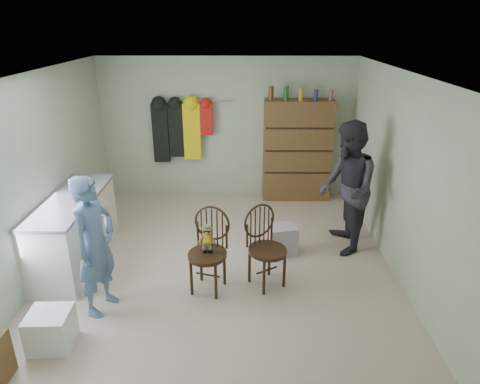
{
  "coord_description": "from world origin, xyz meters",
  "views": [
    {
      "loc": [
        0.3,
        -5.03,
        3.07
      ],
      "look_at": [
        0.25,
        0.2,
        0.95
      ],
      "focal_mm": 32.0,
      "sensor_mm": 36.0,
      "label": 1
    }
  ],
  "objects_px": {
    "chair_front": "(209,245)",
    "chair_far": "(265,243)",
    "counter": "(74,230)",
    "dresser": "(297,150)"
  },
  "relations": [
    {
      "from": "chair_front",
      "to": "chair_far",
      "type": "height_order",
      "value": "chair_front"
    },
    {
      "from": "chair_front",
      "to": "counter",
      "type": "bearing_deg",
      "value": 178.41
    },
    {
      "from": "counter",
      "to": "chair_front",
      "type": "distance_m",
      "value": 1.93
    },
    {
      "from": "counter",
      "to": "chair_far",
      "type": "distance_m",
      "value": 2.55
    },
    {
      "from": "chair_front",
      "to": "dresser",
      "type": "xyz_separation_m",
      "value": [
        1.36,
        2.88,
        0.33
      ]
    },
    {
      "from": "chair_front",
      "to": "chair_far",
      "type": "xyz_separation_m",
      "value": [
        0.67,
        0.11,
        -0.03
      ]
    },
    {
      "from": "dresser",
      "to": "counter",
      "type": "bearing_deg",
      "value": -144.3
    },
    {
      "from": "chair_front",
      "to": "dresser",
      "type": "distance_m",
      "value": 3.2
    },
    {
      "from": "dresser",
      "to": "chair_front",
      "type": "bearing_deg",
      "value": -115.34
    },
    {
      "from": "counter",
      "to": "dresser",
      "type": "distance_m",
      "value": 3.96
    }
  ]
}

